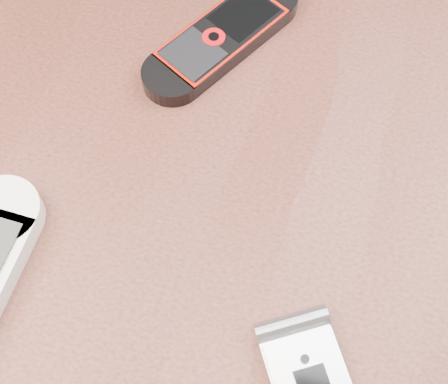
{
  "coord_description": "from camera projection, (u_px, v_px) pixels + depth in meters",
  "views": [
    {
      "loc": [
        0.06,
        -0.2,
        1.17
      ],
      "look_at": [
        0.01,
        0.0,
        0.76
      ],
      "focal_mm": 50.0,
      "sensor_mm": 36.0,
      "label": 1
    }
  ],
  "objects": [
    {
      "name": "nokia_black_red",
      "position": [
        222.0,
        37.0,
        0.52
      ],
      "size": [
        0.12,
        0.17,
        0.02
      ],
      "primitive_type": "cube",
      "rotation": [
        0.0,
        0.0,
        -0.51
      ],
      "color": "black",
      "rests_on": "table"
    },
    {
      "name": "ground",
      "position": [
        221.0,
        382.0,
        1.13
      ],
      "size": [
        4.0,
        4.0,
        0.0
      ],
      "primitive_type": "plane",
      "color": "#472B19",
      "rests_on": "ground"
    },
    {
      "name": "table",
      "position": [
        219.0,
        249.0,
        0.56
      ],
      "size": [
        1.2,
        0.8,
        0.75
      ],
      "color": "black",
      "rests_on": "ground"
    }
  ]
}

